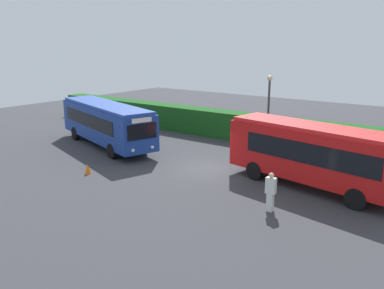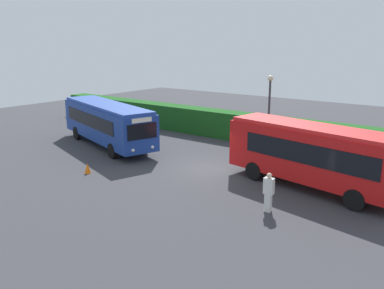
{
  "view_description": "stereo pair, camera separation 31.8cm",
  "coord_description": "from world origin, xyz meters",
  "px_view_note": "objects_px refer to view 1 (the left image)",
  "views": [
    {
      "loc": [
        12.75,
        -18.92,
        7.24
      ],
      "look_at": [
        -1.49,
        0.32,
        1.21
      ],
      "focal_mm": 37.87,
      "sensor_mm": 36.0,
      "label": 1
    },
    {
      "loc": [
        13.01,
        -18.73,
        7.24
      ],
      "look_at": [
        -1.49,
        0.32,
        1.21
      ],
      "focal_mm": 37.87,
      "sensor_mm": 36.0,
      "label": 2
    }
  ],
  "objects_px": {
    "bus_blue": "(106,122)",
    "person_far": "(378,174)",
    "traffic_cone": "(88,169)",
    "person_right": "(271,191)",
    "person_center": "(300,156)",
    "lamppost": "(269,105)",
    "person_left": "(151,133)",
    "bus_red": "(313,153)"
  },
  "relations": [
    {
      "from": "person_center",
      "to": "person_far",
      "type": "height_order",
      "value": "person_far"
    },
    {
      "from": "bus_blue",
      "to": "person_right",
      "type": "height_order",
      "value": "bus_blue"
    },
    {
      "from": "person_far",
      "to": "bus_blue",
      "type": "bearing_deg",
      "value": 74.52
    },
    {
      "from": "traffic_cone",
      "to": "bus_red",
      "type": "bearing_deg",
      "value": 25.62
    },
    {
      "from": "bus_blue",
      "to": "bus_red",
      "type": "height_order",
      "value": "bus_red"
    },
    {
      "from": "bus_blue",
      "to": "person_right",
      "type": "xyz_separation_m",
      "value": [
        14.59,
        -3.66,
        -0.84
      ]
    },
    {
      "from": "bus_red",
      "to": "traffic_cone",
      "type": "xyz_separation_m",
      "value": [
        -11.06,
        -5.3,
        -1.57
      ]
    },
    {
      "from": "bus_blue",
      "to": "traffic_cone",
      "type": "height_order",
      "value": "bus_blue"
    },
    {
      "from": "person_far",
      "to": "lamppost",
      "type": "relative_size",
      "value": 0.35
    },
    {
      "from": "person_left",
      "to": "person_right",
      "type": "relative_size",
      "value": 1.0
    },
    {
      "from": "person_far",
      "to": "person_left",
      "type": "bearing_deg",
      "value": 68.09
    },
    {
      "from": "person_far",
      "to": "person_right",
      "type": "bearing_deg",
      "value": 127.95
    },
    {
      "from": "person_left",
      "to": "lamppost",
      "type": "relative_size",
      "value": 0.34
    },
    {
      "from": "person_right",
      "to": "bus_blue",
      "type": "bearing_deg",
      "value": -106.51
    },
    {
      "from": "person_left",
      "to": "person_far",
      "type": "xyz_separation_m",
      "value": [
        15.35,
        -0.35,
        0.04
      ]
    },
    {
      "from": "lamppost",
      "to": "person_right",
      "type": "bearing_deg",
      "value": -62.73
    },
    {
      "from": "person_far",
      "to": "lamppost",
      "type": "bearing_deg",
      "value": 46.47
    },
    {
      "from": "person_center",
      "to": "person_far",
      "type": "bearing_deg",
      "value": -6.71
    },
    {
      "from": "bus_blue",
      "to": "person_right",
      "type": "bearing_deg",
      "value": 3.32
    },
    {
      "from": "lamppost",
      "to": "person_far",
      "type": "bearing_deg",
      "value": -22.94
    },
    {
      "from": "person_center",
      "to": "traffic_cone",
      "type": "bearing_deg",
      "value": -136.71
    },
    {
      "from": "bus_blue",
      "to": "person_center",
      "type": "distance_m",
      "value": 13.68
    },
    {
      "from": "bus_red",
      "to": "person_center",
      "type": "relative_size",
      "value": 5.16
    },
    {
      "from": "person_left",
      "to": "traffic_cone",
      "type": "bearing_deg",
      "value": 176.32
    },
    {
      "from": "person_far",
      "to": "traffic_cone",
      "type": "xyz_separation_m",
      "value": [
        -13.88,
        -6.58,
        -0.69
      ]
    },
    {
      "from": "bus_red",
      "to": "traffic_cone",
      "type": "relative_size",
      "value": 15.71
    },
    {
      "from": "person_center",
      "to": "person_far",
      "type": "relative_size",
      "value": 0.99
    },
    {
      "from": "person_center",
      "to": "person_right",
      "type": "bearing_deg",
      "value": -74.2
    },
    {
      "from": "bus_red",
      "to": "person_center",
      "type": "xyz_separation_m",
      "value": [
        -1.56,
        2.19,
        -0.91
      ]
    },
    {
      "from": "bus_red",
      "to": "person_right",
      "type": "bearing_deg",
      "value": 94.49
    },
    {
      "from": "person_center",
      "to": "person_right",
      "type": "distance_m",
      "value": 6.27
    },
    {
      "from": "bus_blue",
      "to": "person_far",
      "type": "distance_m",
      "value": 17.89
    },
    {
      "from": "person_right",
      "to": "traffic_cone",
      "type": "relative_size",
      "value": 2.98
    },
    {
      "from": "person_right",
      "to": "bus_red",
      "type": "bearing_deg",
      "value": 171.97
    },
    {
      "from": "person_center",
      "to": "lamppost",
      "type": "height_order",
      "value": "lamppost"
    },
    {
      "from": "traffic_cone",
      "to": "bus_blue",
      "type": "bearing_deg",
      "value": 128.17
    },
    {
      "from": "bus_red",
      "to": "traffic_cone",
      "type": "bearing_deg",
      "value": 35.7
    },
    {
      "from": "bus_blue",
      "to": "person_left",
      "type": "relative_size",
      "value": 5.99
    },
    {
      "from": "person_center",
      "to": "person_right",
      "type": "relative_size",
      "value": 1.02
    },
    {
      "from": "bus_red",
      "to": "person_right",
      "type": "xyz_separation_m",
      "value": [
        -0.39,
        -3.97,
        -0.93
      ]
    },
    {
      "from": "lamppost",
      "to": "bus_red",
      "type": "bearing_deg",
      "value": -43.39
    },
    {
      "from": "person_right",
      "to": "traffic_cone",
      "type": "distance_m",
      "value": 10.77
    }
  ]
}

